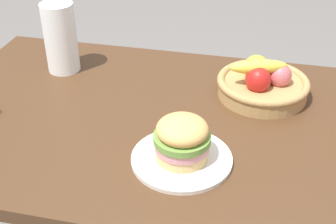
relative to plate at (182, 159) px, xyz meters
name	(u,v)px	position (x,y,z in m)	size (l,w,h in m)	color
dining_table	(158,145)	(-0.11, 0.18, -0.11)	(1.40, 0.90, 0.75)	#4C301C
plate	(182,159)	(0.00, 0.00, 0.00)	(0.26, 0.26, 0.01)	silver
sandwich	(182,139)	(0.00, 0.00, 0.07)	(0.15, 0.15, 0.12)	#E5BC75
fruit_basket	(263,83)	(0.18, 0.38, 0.04)	(0.29, 0.29, 0.14)	tan
paper_towel_roll	(61,38)	(-0.50, 0.41, 0.11)	(0.11, 0.11, 0.24)	white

